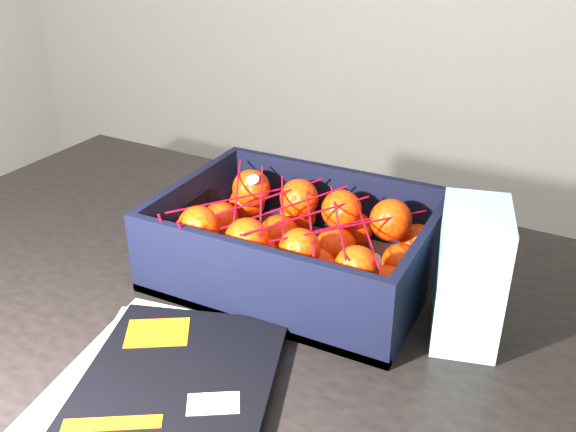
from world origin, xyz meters
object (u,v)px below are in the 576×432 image
at_px(magazine_stack, 165,387).
at_px(retail_carton, 470,275).
at_px(table, 222,348).
at_px(produce_crate, 297,253).

relative_size(magazine_stack, retail_carton, 1.96).
distance_m(table, produce_crate, 0.18).
distance_m(table, magazine_stack, 0.23).
bearing_deg(retail_carton, produce_crate, 159.88).
distance_m(table, retail_carton, 0.38).
relative_size(table, produce_crate, 3.30).
relative_size(produce_crate, retail_carton, 2.16).
bearing_deg(produce_crate, retail_carton, -6.44).
bearing_deg(table, magazine_stack, -74.01).
height_order(magazine_stack, produce_crate, produce_crate).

